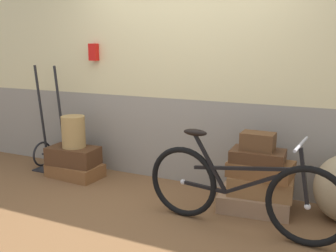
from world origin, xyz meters
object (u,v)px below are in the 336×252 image
at_px(suitcase_5, 258,156).
at_px(suitcase_0, 75,171).
at_px(suitcase_1, 73,156).
at_px(suitcase_3, 261,185).
at_px(suitcase_2, 254,201).
at_px(suitcase_6, 258,141).
at_px(luggage_trolley, 52,146).
at_px(wicker_basket, 73,132).
at_px(suitcase_4, 261,169).
at_px(bicycle, 239,190).

bearing_deg(suitcase_5, suitcase_0, 177.69).
bearing_deg(suitcase_1, suitcase_3, -2.82).
relative_size(suitcase_2, suitcase_3, 1.12).
relative_size(suitcase_3, suitcase_6, 1.94).
bearing_deg(luggage_trolley, wicker_basket, -15.42).
height_order(suitcase_4, luggage_trolley, luggage_trolley).
relative_size(suitcase_2, bicycle, 0.38).
xyz_separation_m(suitcase_5, wicker_basket, (-2.16, 0.01, 0.02)).
bearing_deg(suitcase_4, suitcase_5, -162.82).
xyz_separation_m(suitcase_2, luggage_trolley, (-2.60, 0.12, 0.21)).
height_order(suitcase_3, wicker_basket, wicker_basket).
bearing_deg(bicycle, suitcase_2, 86.22).
height_order(suitcase_1, luggage_trolley, luggage_trolley).
bearing_deg(suitcase_5, suitcase_3, 23.02).
distance_m(suitcase_0, bicycle, 2.17).
xyz_separation_m(suitcase_3, luggage_trolley, (-2.66, 0.12, 0.04)).
bearing_deg(suitcase_6, suitcase_4, 5.02).
height_order(suitcase_0, suitcase_2, suitcase_2).
bearing_deg(suitcase_5, suitcase_2, 132.21).
relative_size(suitcase_3, suitcase_4, 1.02).
height_order(wicker_basket, bicycle, bicycle).
height_order(suitcase_2, luggage_trolley, luggage_trolley).
bearing_deg(wicker_basket, suitcase_2, 0.08).
xyz_separation_m(suitcase_5, luggage_trolley, (-2.62, 0.14, -0.24)).
height_order(suitcase_2, suitcase_3, suitcase_3).
bearing_deg(suitcase_1, suitcase_5, -3.31).
distance_m(suitcase_0, suitcase_5, 2.20).
xyz_separation_m(suitcase_3, bicycle, (-0.09, -0.48, 0.10)).
height_order(suitcase_2, suitcase_4, suitcase_4).
bearing_deg(suitcase_1, suitcase_4, -3.10).
bearing_deg(suitcase_1, suitcase_0, -3.52).
height_order(suitcase_0, suitcase_4, suitcase_4).
xyz_separation_m(suitcase_1, suitcase_3, (2.21, 0.02, -0.01)).
distance_m(suitcase_5, luggage_trolley, 2.63).
height_order(luggage_trolley, bicycle, luggage_trolley).
height_order(suitcase_4, bicycle, bicycle).
distance_m(suitcase_1, suitcase_2, 2.16).
bearing_deg(suitcase_5, luggage_trolley, 174.65).
height_order(suitcase_2, suitcase_5, suitcase_5).
xyz_separation_m(suitcase_0, suitcase_6, (2.14, 0.01, 0.59)).
relative_size(suitcase_0, wicker_basket, 1.72).
distance_m(suitcase_0, luggage_trolley, 0.53).
height_order(suitcase_5, wicker_basket, wicker_basket).
bearing_deg(suitcase_5, suitcase_6, 142.55).
distance_m(suitcase_2, suitcase_3, 0.18).
bearing_deg(wicker_basket, suitcase_5, -0.30).
distance_m(wicker_basket, bicycle, 2.17).
relative_size(suitcase_4, wicker_basket, 1.54).
xyz_separation_m(suitcase_0, luggage_trolley, (-0.47, 0.14, 0.21)).
bearing_deg(luggage_trolley, suitcase_5, -3.04).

